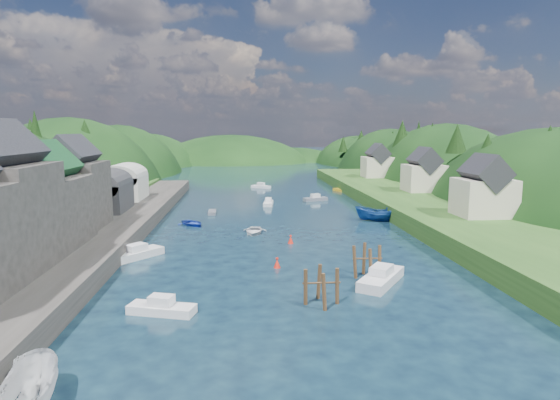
{
  "coord_description": "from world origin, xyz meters",
  "views": [
    {
      "loc": [
        -5.44,
        -37.71,
        13.83
      ],
      "look_at": [
        0.0,
        28.0,
        4.0
      ],
      "focal_mm": 30.0,
      "sensor_mm": 36.0,
      "label": 1
    }
  ],
  "objects": [
    {
      "name": "hill_trees",
      "position": [
        0.41,
        64.3,
        11.05
      ],
      "size": [
        92.42,
        149.09,
        11.66
      ],
      "color": "black",
      "rests_on": "ground"
    },
    {
      "name": "moored_boats",
      "position": [
        -2.69,
        17.63,
        0.71
      ],
      "size": [
        38.09,
        95.6,
        2.48
      ],
      "color": "gold",
      "rests_on": "ground"
    },
    {
      "name": "terrace_left_grass",
      "position": [
        -31.0,
        20.0,
        1.25
      ],
      "size": [
        12.0,
        110.0,
        2.5
      ],
      "primitive_type": "cube",
      "color": "#234719",
      "rests_on": "ground"
    },
    {
      "name": "quay_left",
      "position": [
        -24.0,
        20.0,
        1.0
      ],
      "size": [
        12.0,
        110.0,
        2.0
      ],
      "primitive_type": "cube",
      "color": "#2D2B28",
      "rests_on": "ground"
    },
    {
      "name": "hillside_left",
      "position": [
        -45.0,
        75.0,
        -8.03
      ],
      "size": [
        44.0,
        245.56,
        52.0
      ],
      "color": "black",
      "rests_on": "ground"
    },
    {
      "name": "far_hills",
      "position": [
        1.22,
        174.01,
        -10.8
      ],
      "size": [
        103.0,
        68.0,
        44.0
      ],
      "color": "black",
      "rests_on": "ground"
    },
    {
      "name": "hillside_right",
      "position": [
        45.0,
        75.0,
        -7.41
      ],
      "size": [
        36.0,
        245.56,
        48.0
      ],
      "color": "black",
      "rests_on": "ground"
    },
    {
      "name": "ground",
      "position": [
        0.0,
        50.0,
        0.0
      ],
      "size": [
        600.0,
        600.0,
        0.0
      ],
      "primitive_type": "plane",
      "color": "black",
      "rests_on": "ground"
    },
    {
      "name": "channel_buoy_near",
      "position": [
        -1.94,
        8.18,
        0.48
      ],
      "size": [
        0.7,
        0.7,
        1.1
      ],
      "color": "red",
      "rests_on": "ground"
    },
    {
      "name": "quayside_buildings",
      "position": [
        -26.0,
        6.39,
        7.09
      ],
      "size": [
        8.0,
        35.84,
        12.9
      ],
      "color": "#2D2B28",
      "rests_on": "quay_left"
    },
    {
      "name": "piling_cluster_near",
      "position": [
        0.83,
        -2.2,
        1.21
      ],
      "size": [
        3.07,
        2.88,
        3.56
      ],
      "color": "#382314",
      "rests_on": "ground"
    },
    {
      "name": "boat_sheds",
      "position": [
        -26.0,
        39.0,
        5.27
      ],
      "size": [
        7.0,
        21.0,
        7.5
      ],
      "color": "#2D2D30",
      "rests_on": "quay_left"
    },
    {
      "name": "channel_buoy_far",
      "position": [
        0.51,
        18.31,
        0.48
      ],
      "size": [
        0.7,
        0.7,
        1.1
      ],
      "color": "red",
      "rests_on": "ground"
    },
    {
      "name": "right_bank_cottages",
      "position": [
        28.0,
        48.33,
        5.84
      ],
      "size": [
        9.0,
        59.24,
        8.41
      ],
      "color": "beige",
      "rests_on": "terrace_right"
    },
    {
      "name": "piling_cluster_far",
      "position": [
        6.31,
        4.22,
        1.29
      ],
      "size": [
        2.84,
        2.69,
        3.73
      ],
      "color": "#382314",
      "rests_on": "ground"
    },
    {
      "name": "terrace_right",
      "position": [
        25.0,
        40.0,
        1.2
      ],
      "size": [
        16.0,
        120.0,
        2.4
      ],
      "primitive_type": "cube",
      "color": "#234719",
      "rests_on": "ground"
    }
  ]
}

